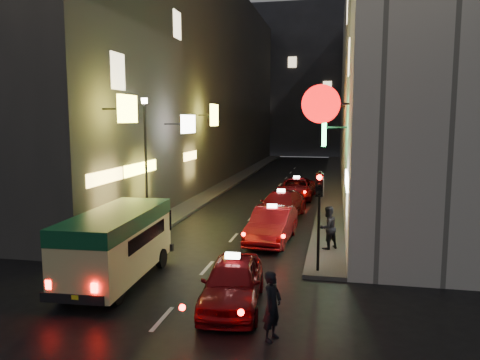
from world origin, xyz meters
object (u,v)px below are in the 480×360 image
Objects in this scene: taxi_near at (233,278)px; traffic_light at (319,200)px; pedestrian_crossing at (272,301)px; lamp_post at (146,156)px; minibus at (117,238)px.

taxi_near is 1.54× the size of traffic_light.
pedestrian_crossing reaches higher than taxi_near.
lamp_post reaches higher than taxi_near.
minibus is 6.39m from pedestrian_crossing.
pedestrian_crossing is 12.34m from lamp_post.
traffic_light is 0.56× the size of lamp_post.
minibus reaches higher than taxi_near.
pedestrian_crossing is at bearing -28.55° from minibus.
lamp_post reaches higher than pedestrian_crossing.
minibus is at bearing 81.00° from pedestrian_crossing.
taxi_near is at bearing -52.70° from lamp_post.
minibus is 7.10m from lamp_post.
lamp_post reaches higher than traffic_light.
traffic_light is at bearing 9.36° from pedestrian_crossing.
traffic_light is (2.32, 3.19, 1.86)m from taxi_near.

